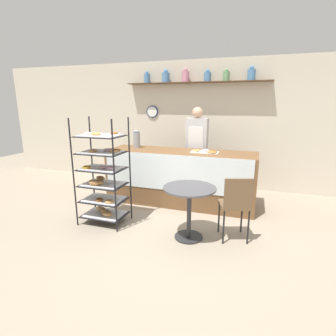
{
  "coord_description": "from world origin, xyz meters",
  "views": [
    {
      "loc": [
        1.25,
        -3.37,
        1.81
      ],
      "look_at": [
        0.0,
        0.38,
        0.83
      ],
      "focal_mm": 28.0,
      "sensor_mm": 36.0,
      "label": 1
    }
  ],
  "objects_px": {
    "coffee_carafe": "(137,139)",
    "donut_tray_counter": "(206,152)",
    "cafe_table": "(189,200)",
    "person_worker": "(197,147)",
    "cafe_chair": "(236,202)",
    "pastry_rack": "(103,177)"
  },
  "relations": [
    {
      "from": "cafe_table",
      "to": "donut_tray_counter",
      "type": "bearing_deg",
      "value": 90.35
    },
    {
      "from": "person_worker",
      "to": "coffee_carafe",
      "type": "distance_m",
      "value": 1.2
    },
    {
      "from": "donut_tray_counter",
      "to": "cafe_table",
      "type": "bearing_deg",
      "value": -89.65
    },
    {
      "from": "cafe_table",
      "to": "coffee_carafe",
      "type": "relative_size",
      "value": 2.14
    },
    {
      "from": "cafe_table",
      "to": "coffee_carafe",
      "type": "xyz_separation_m",
      "value": [
        -1.38,
        1.34,
        0.59
      ]
    },
    {
      "from": "cafe_chair",
      "to": "person_worker",
      "type": "bearing_deg",
      "value": -80.6
    },
    {
      "from": "pastry_rack",
      "to": "cafe_table",
      "type": "xyz_separation_m",
      "value": [
        1.36,
        -0.07,
        -0.18
      ]
    },
    {
      "from": "cafe_chair",
      "to": "donut_tray_counter",
      "type": "xyz_separation_m",
      "value": [
        -0.61,
        1.12,
        0.44
      ]
    },
    {
      "from": "pastry_rack",
      "to": "donut_tray_counter",
      "type": "distance_m",
      "value": 1.8
    },
    {
      "from": "pastry_rack",
      "to": "person_worker",
      "type": "distance_m",
      "value": 2.09
    },
    {
      "from": "coffee_carafe",
      "to": "donut_tray_counter",
      "type": "distance_m",
      "value": 1.38
    },
    {
      "from": "pastry_rack",
      "to": "cafe_chair",
      "type": "xyz_separation_m",
      "value": [
        1.96,
        0.04,
        -0.17
      ]
    },
    {
      "from": "person_worker",
      "to": "cafe_chair",
      "type": "relative_size",
      "value": 1.93
    },
    {
      "from": "cafe_table",
      "to": "coffee_carafe",
      "type": "bearing_deg",
      "value": 135.85
    },
    {
      "from": "person_worker",
      "to": "cafe_chair",
      "type": "height_order",
      "value": "person_worker"
    },
    {
      "from": "pastry_rack",
      "to": "cafe_chair",
      "type": "distance_m",
      "value": 1.97
    },
    {
      "from": "pastry_rack",
      "to": "cafe_table",
      "type": "distance_m",
      "value": 1.38
    },
    {
      "from": "pastry_rack",
      "to": "cafe_chair",
      "type": "relative_size",
      "value": 1.79
    },
    {
      "from": "cafe_table",
      "to": "person_worker",
      "type": "bearing_deg",
      "value": 99.69
    },
    {
      "from": "cafe_chair",
      "to": "cafe_table",
      "type": "bearing_deg",
      "value": -7.92
    },
    {
      "from": "cafe_table",
      "to": "cafe_chair",
      "type": "xyz_separation_m",
      "value": [
        0.6,
        0.11,
        0.01
      ]
    },
    {
      "from": "cafe_table",
      "to": "pastry_rack",
      "type": "bearing_deg",
      "value": 177.11
    }
  ]
}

